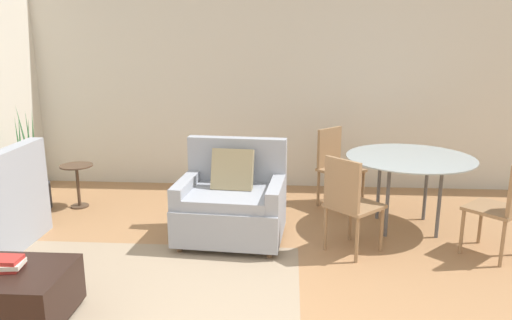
# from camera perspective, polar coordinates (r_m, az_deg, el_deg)

# --- Properties ---
(wall_back) EXTENTS (12.00, 0.06, 2.75)m
(wall_back) POSITION_cam_1_polar(r_m,az_deg,el_deg) (6.40, 2.23, 9.06)
(wall_back) COLOR beige
(wall_back) RESTS_ON ground_plane
(area_rug) EXTENTS (2.67, 1.81, 0.01)m
(area_rug) POSITION_cam_1_polar(r_m,az_deg,el_deg) (4.12, -14.48, -14.34)
(area_rug) COLOR gray
(area_rug) RESTS_ON ground_plane
(armchair) EXTENTS (1.05, 0.89, 0.95)m
(armchair) POSITION_cam_1_polar(r_m,az_deg,el_deg) (4.83, -2.78, -4.97)
(armchair) COLOR #999EA8
(armchair) RESTS_ON ground_plane
(ottoman) EXTENTS (0.85, 0.61, 0.38)m
(ottoman) POSITION_cam_1_polar(r_m,az_deg,el_deg) (3.93, -26.62, -13.49)
(ottoman) COLOR black
(ottoman) RESTS_ON ground_plane
(book_stack) EXTENTS (0.23, 0.21, 0.08)m
(book_stack) POSITION_cam_1_polar(r_m,az_deg,el_deg) (3.85, -26.63, -10.55)
(book_stack) COLOR #B72D28
(book_stack) RESTS_ON ottoman
(potted_plant) EXTENTS (0.41, 0.41, 1.22)m
(potted_plant) POSITION_cam_1_polar(r_m,az_deg,el_deg) (6.23, -24.29, -2.99)
(potted_plant) COLOR #333338
(potted_plant) RESTS_ON ground_plane
(side_table) EXTENTS (0.37, 0.37, 0.50)m
(side_table) POSITION_cam_1_polar(r_m,az_deg,el_deg) (6.06, -19.74, -1.93)
(side_table) COLOR #4C3828
(side_table) RESTS_ON ground_plane
(dining_table) EXTENTS (1.27, 1.27, 0.75)m
(dining_table) POSITION_cam_1_polar(r_m,az_deg,el_deg) (5.23, 17.17, -0.38)
(dining_table) COLOR #99A8AD
(dining_table) RESTS_ON ground_plane
(dining_chair_near_left) EXTENTS (0.59, 0.59, 0.90)m
(dining_chair_near_left) POSITION_cam_1_polar(r_m,az_deg,el_deg) (4.52, 10.55, -4.42)
(dining_chair_near_left) COLOR #93704C
(dining_chair_near_left) RESTS_ON ground_plane
(dining_chair_near_right) EXTENTS (0.59, 0.59, 0.90)m
(dining_chair_near_right) POSITION_cam_1_polar(r_m,az_deg,el_deg) (4.87, 26.59, -4.37)
(dining_chair_near_right) COLOR #93704C
(dining_chair_near_right) RESTS_ON ground_plane
(dining_chair_far_left) EXTENTS (0.59, 0.59, 0.90)m
(dining_chair_far_left) POSITION_cam_1_polar(r_m,az_deg,el_deg) (5.81, 9.09, -0.21)
(dining_chair_far_left) COLOR #93704C
(dining_chair_far_left) RESTS_ON ground_plane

